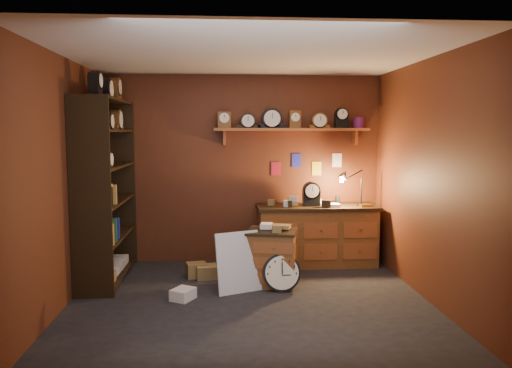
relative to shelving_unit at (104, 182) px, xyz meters
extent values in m
plane|color=black|center=(1.79, -0.98, -1.25)|extent=(4.00, 4.00, 0.00)
cube|color=#592815|center=(1.79, 0.82, 0.10)|extent=(4.00, 0.02, 2.70)
cube|color=#592815|center=(1.79, -2.78, 0.10)|extent=(4.00, 0.02, 2.70)
cube|color=#592815|center=(-0.21, -0.98, 0.10)|extent=(0.02, 3.60, 2.70)
cube|color=#592815|center=(3.79, -0.98, 0.10)|extent=(0.02, 3.60, 2.70)
cube|color=beige|center=(1.79, -0.98, 1.45)|extent=(4.00, 3.60, 0.02)
cube|color=#984D21|center=(2.49, 0.67, 0.67)|extent=(2.20, 0.30, 0.04)
cube|color=#984D21|center=(1.54, 0.74, 0.55)|extent=(0.04, 0.16, 0.20)
cube|color=#984D21|center=(3.44, 0.74, 0.55)|extent=(0.04, 0.16, 0.20)
cylinder|color=#B21419|center=(3.47, 0.67, 0.76)|extent=(0.16, 0.16, 0.15)
cube|color=maroon|center=(1.94, 0.81, 0.10)|extent=(0.14, 0.01, 0.20)
cube|color=navy|center=(2.24, 0.81, 0.22)|extent=(0.14, 0.01, 0.20)
cube|color=gold|center=(2.54, 0.81, 0.10)|extent=(0.14, 0.01, 0.20)
cube|color=silver|center=(2.84, 0.81, 0.22)|extent=(0.14, 0.01, 0.20)
cube|color=black|center=(-0.19, 0.00, -0.10)|extent=(0.03, 1.60, 2.30)
cube|color=black|center=(0.04, -0.78, -0.10)|extent=(0.45, 0.03, 2.30)
cube|color=black|center=(0.04, 0.78, -0.10)|extent=(0.45, 0.03, 2.30)
cube|color=black|center=(0.04, 0.00, -1.20)|extent=(0.43, 1.54, 0.03)
cube|color=black|center=(0.04, 0.00, -0.70)|extent=(0.43, 1.54, 0.03)
cube|color=black|center=(0.04, 0.00, -0.25)|extent=(0.43, 1.54, 0.03)
cube|color=black|center=(0.04, 0.00, 0.20)|extent=(0.43, 1.54, 0.03)
cube|color=black|center=(0.04, 0.00, 0.65)|extent=(0.43, 1.54, 0.03)
cube|color=black|center=(0.04, 0.00, 1.03)|extent=(0.43, 1.54, 0.03)
cube|color=brown|center=(2.84, 0.50, -0.85)|extent=(1.64, 0.60, 0.80)
cube|color=black|center=(2.84, 0.50, -0.43)|extent=(1.70, 0.66, 0.05)
cube|color=#984D21|center=(2.84, 0.20, -0.85)|extent=(1.56, 0.02, 0.52)
cylinder|color=black|center=(3.46, 0.45, -0.39)|extent=(0.12, 0.12, 0.02)
cylinder|color=black|center=(3.46, 0.45, -0.20)|extent=(0.02, 0.02, 0.38)
cylinder|color=black|center=(3.34, 0.42, 0.04)|extent=(0.27, 0.09, 0.14)
cone|color=black|center=(3.20, 0.39, 0.00)|extent=(0.18, 0.14, 0.18)
cube|color=brown|center=(2.11, -0.40, -0.93)|extent=(0.64, 0.57, 0.65)
cube|color=black|center=(2.11, -0.40, -0.59)|extent=(0.69, 0.62, 0.03)
cube|color=#984D21|center=(2.11, -0.64, -0.93)|extent=(0.49, 0.12, 0.55)
cylinder|color=black|center=(2.20, -0.67, -1.03)|extent=(0.45, 0.15, 0.45)
cylinder|color=#F6EDC5|center=(2.20, -0.70, -1.02)|extent=(0.40, 0.09, 0.39)
cube|color=black|center=(2.20, -0.71, -0.96)|extent=(0.01, 0.04, 0.15)
cube|color=black|center=(2.25, -0.71, -1.05)|extent=(0.10, 0.01, 0.01)
cube|color=silver|center=(1.69, -0.66, -1.25)|extent=(0.57, 0.35, 0.73)
cube|color=silver|center=(2.13, 0.42, -0.99)|extent=(0.60, 0.60, 0.53)
cube|color=black|center=(2.13, 0.16, -0.99)|extent=(0.43, 0.11, 0.42)
cube|color=olive|center=(1.30, -0.09, -1.17)|extent=(0.31, 0.27, 0.17)
cube|color=white|center=(1.05, -0.90, -1.19)|extent=(0.31, 0.32, 0.13)
cube|color=olive|center=(1.16, -0.03, -1.16)|extent=(0.29, 0.26, 0.19)
camera|label=1|loc=(1.48, -6.41, 0.64)|focal=35.00mm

